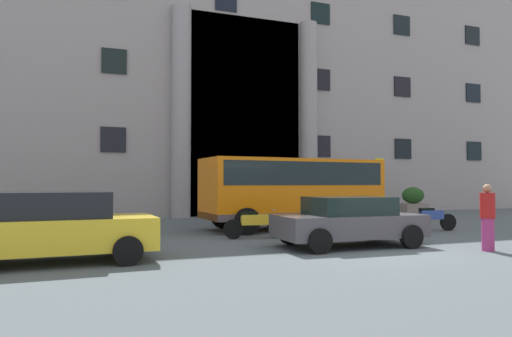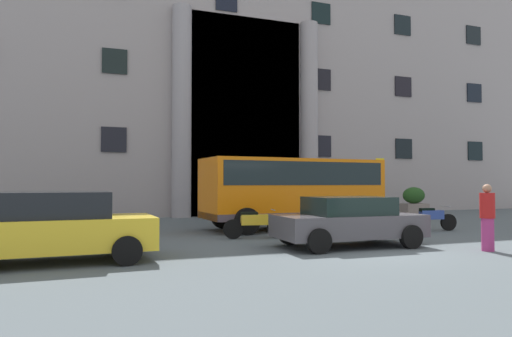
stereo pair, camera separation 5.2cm
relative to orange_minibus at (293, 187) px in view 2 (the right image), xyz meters
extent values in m
cube|color=#495256|center=(-0.38, -5.50, -1.62)|extent=(80.00, 64.00, 0.12)
cube|color=gray|center=(-0.38, 12.00, 7.10)|extent=(42.31, 9.00, 17.32)
cube|color=black|center=(0.79, 7.56, 3.78)|extent=(6.18, 0.12, 10.69)
cylinder|color=gray|center=(-2.79, 7.25, 3.78)|extent=(0.98, 0.98, 10.69)
cylinder|color=gray|center=(4.37, 7.25, 3.78)|extent=(0.98, 0.98, 10.69)
cube|color=black|center=(-6.02, 7.46, 2.25)|extent=(1.18, 0.08, 1.21)
cube|color=black|center=(5.26, 7.46, 2.25)|extent=(1.18, 0.08, 1.21)
cube|color=black|center=(10.91, 7.46, 2.25)|extent=(1.18, 0.08, 1.21)
cube|color=black|center=(16.55, 7.46, 2.25)|extent=(1.18, 0.08, 1.21)
cube|color=black|center=(-6.02, 7.46, 6.06)|extent=(1.18, 0.08, 1.21)
cube|color=black|center=(5.26, 7.46, 6.06)|extent=(1.18, 0.08, 1.21)
cube|color=black|center=(10.91, 7.46, 6.06)|extent=(1.18, 0.08, 1.21)
cube|color=black|center=(16.55, 7.46, 6.06)|extent=(1.18, 0.08, 1.21)
cube|color=black|center=(-0.38, 7.46, 9.87)|extent=(1.18, 0.08, 1.21)
cube|color=black|center=(5.26, 7.46, 9.87)|extent=(1.18, 0.08, 1.21)
cube|color=black|center=(10.91, 7.46, 9.87)|extent=(1.18, 0.08, 1.21)
cube|color=black|center=(16.55, 7.46, 9.87)|extent=(1.18, 0.08, 1.21)
cube|color=orange|center=(-0.01, 0.00, -0.04)|extent=(6.79, 2.63, 2.14)
cube|color=black|center=(-0.01, 0.00, 0.50)|extent=(6.39, 2.64, 0.83)
cube|color=black|center=(3.26, 0.17, 0.31)|extent=(0.16, 1.93, 1.04)
cube|color=#4D4149|center=(-0.01, 0.00, -0.99)|extent=(6.79, 2.67, 0.24)
cylinder|color=black|center=(2.27, 1.26, -1.11)|extent=(0.91, 0.33, 0.90)
cylinder|color=black|center=(2.39, -1.03, -1.11)|extent=(0.91, 0.33, 0.90)
cylinder|color=black|center=(-2.40, 1.03, -1.11)|extent=(0.91, 0.33, 0.90)
cylinder|color=black|center=(-2.29, -1.26, -1.11)|extent=(0.91, 0.33, 0.90)
cylinder|color=#959813|center=(5.23, 1.95, -0.17)|extent=(0.08, 0.08, 2.79)
cube|color=yellow|center=(5.23, 1.92, 0.98)|extent=(0.44, 0.03, 0.60)
cube|color=gray|center=(-7.76, 4.66, -1.29)|extent=(1.92, 0.90, 0.54)
ellipsoid|color=#154D21|center=(-7.76, 4.66, -0.61)|extent=(1.84, 0.81, 0.82)
cube|color=gray|center=(9.65, 5.05, -1.27)|extent=(1.44, 0.81, 0.59)
ellipsoid|color=#20451A|center=(9.65, 5.05, -0.52)|extent=(1.38, 0.73, 0.90)
cube|color=#48454A|center=(-0.61, -4.85, -1.00)|extent=(3.98, 1.83, 0.59)
cube|color=black|center=(-0.61, -4.85, -0.46)|extent=(2.16, 1.59, 0.48)
cylinder|color=black|center=(0.74, -3.98, -1.25)|extent=(0.62, 0.21, 0.62)
cylinder|color=black|center=(0.72, -5.75, -1.25)|extent=(0.62, 0.21, 0.62)
cylinder|color=black|center=(-1.94, -3.94, -1.25)|extent=(0.62, 0.21, 0.62)
cylinder|color=black|center=(-1.97, -5.71, -1.25)|extent=(0.62, 0.21, 0.62)
cube|color=gold|center=(-7.90, -4.83, -0.94)|extent=(4.22, 2.00, 0.70)
cube|color=black|center=(-7.90, -4.83, -0.32)|extent=(2.30, 1.72, 0.55)
cylinder|color=black|center=(-6.52, -3.85, -1.25)|extent=(0.63, 0.22, 0.62)
cylinder|color=black|center=(-6.46, -5.73, -1.25)|extent=(0.63, 0.22, 0.62)
cylinder|color=black|center=(2.32, -1.90, -1.26)|extent=(0.61, 0.25, 0.60)
cylinder|color=black|center=(0.92, -2.28, -1.26)|extent=(0.61, 0.27, 0.60)
cube|color=silver|center=(1.62, -2.09, -0.98)|extent=(0.96, 0.48, 0.32)
cube|color=black|center=(1.45, -2.14, -0.80)|extent=(0.55, 0.33, 0.12)
cylinder|color=#A5A5A8|center=(2.21, -1.93, -0.68)|extent=(0.17, 0.54, 0.03)
cylinder|color=black|center=(5.01, -2.47, -1.26)|extent=(0.61, 0.18, 0.60)
cylinder|color=black|center=(3.67, -2.28, -1.26)|extent=(0.61, 0.20, 0.60)
cube|color=#2C4494|center=(4.34, -2.37, -0.98)|extent=(0.90, 0.36, 0.32)
cube|color=black|center=(4.16, -2.35, -0.80)|extent=(0.54, 0.27, 0.12)
cylinder|color=#A5A5A8|center=(4.91, -2.46, -0.68)|extent=(0.11, 0.55, 0.03)
cylinder|color=black|center=(-1.68, -2.39, -1.26)|extent=(0.61, 0.21, 0.60)
cylinder|color=black|center=(-3.02, -2.14, -1.26)|extent=(0.61, 0.23, 0.60)
cube|color=gold|center=(-2.35, -2.27, -0.98)|extent=(0.90, 0.40, 0.32)
cube|color=black|center=(-2.53, -2.23, -0.80)|extent=(0.55, 0.29, 0.12)
cylinder|color=#A5A5A8|center=(-1.79, -2.37, -0.68)|extent=(0.13, 0.55, 0.03)
cylinder|color=#A2306E|center=(2.25, -6.77, -1.15)|extent=(0.30, 0.30, 0.83)
cylinder|color=#AB1A19|center=(2.25, -6.77, -0.42)|extent=(0.36, 0.36, 0.64)
sphere|color=#9D6F55|center=(2.25, -6.77, 0.01)|extent=(0.22, 0.22, 0.22)
camera|label=1|loc=(-7.34, -15.65, 0.15)|focal=32.34mm
camera|label=2|loc=(-7.29, -15.67, 0.15)|focal=32.34mm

